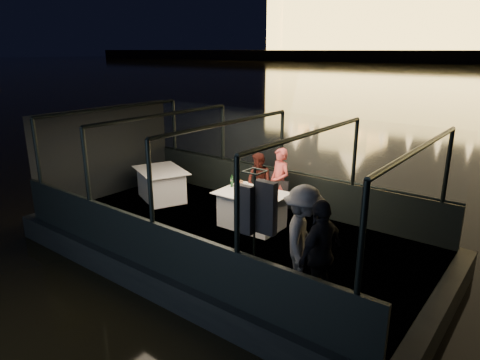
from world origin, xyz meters
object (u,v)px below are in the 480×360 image
Objects in this scene: dining_table_aft at (161,185)px; passenger_dark at (321,251)px; chair_port_right at (276,200)px; passenger_stripe at (303,239)px; wine_bottle at (232,180)px; coat_stand at (254,235)px; person_woman_coral at (280,184)px; chair_port_left at (263,193)px; dining_table_central at (252,210)px; person_man_maroon at (259,179)px.

dining_table_aft is 5.66m from passenger_dark.
passenger_dark is (5.36, -1.76, 0.47)m from dining_table_aft.
dining_table_aft is 1.71× the size of chair_port_right.
wine_bottle is (-2.69, 1.60, 0.06)m from passenger_stripe.
dining_table_aft is 5.21m from passenger_stripe.
coat_stand is at bearing 102.07° from passenger_stripe.
wine_bottle is at bearing -112.40° from passenger_dark.
person_woman_coral is (-0.08, 0.26, 0.30)m from chair_port_right.
wine_bottle is at bearing -144.41° from chair_port_right.
passenger_stripe reaches higher than chair_port_left.
wine_bottle is at bearing 173.20° from dining_table_central.
coat_stand is at bearing -82.24° from chair_port_left.
dining_table_central is 0.99× the size of dining_table_aft.
wine_bottle is at bearing -130.22° from chair_port_left.
person_woman_coral is (-1.37, 2.88, -0.15)m from coat_stand.
person_woman_coral is (2.96, 0.90, 0.36)m from dining_table_aft.
coat_stand is 1.06m from passenger_dark.
person_man_maroon is (-1.96, 2.90, -0.15)m from coat_stand.
chair_port_left is at bearing 19.78° from dining_table_aft.
chair_port_right is 0.50× the size of passenger_stripe.
chair_port_left is 1.07× the size of chair_port_right.
chair_port_left is at bearing -158.93° from person_woman_coral.
chair_port_right is 1.08m from wine_bottle.
passenger_stripe reaches higher than wine_bottle.
passenger_stripe is 1.04× the size of passenger_dark.
wine_bottle is (-0.24, -0.86, 0.47)m from chair_port_left.
person_woman_coral is at bearing 8.50° from person_man_maroon.
coat_stand is 3.50m from person_man_maroon.
dining_table_central is at bearing -52.50° from person_man_maroon.
passenger_stripe reaches higher than dining_table_aft.
wine_bottle is (-3.10, 1.80, 0.06)m from passenger_dark.
passenger_stripe is at bearing 34.92° from coat_stand.
dining_table_central is 1.00m from person_woman_coral.
passenger_stripe is (1.91, -2.19, 0.40)m from chair_port_right.
coat_stand reaches higher than passenger_dark.
chair_port_right is at bearing -50.79° from chair_port_left.
person_man_maroon is at bearing 149.03° from chair_port_left.
chair_port_left is at bearing 74.37° from wine_bottle.
coat_stand is (4.33, -1.99, 0.51)m from dining_table_aft.
dining_table_aft is (-2.86, 0.03, 0.00)m from dining_table_central.
dining_table_central is 1.00m from chair_port_left.
coat_stand is (1.29, -2.62, 0.45)m from chair_port_right.
person_woman_coral is 3.16m from passenger_stripe.
passenger_stripe is at bearing -108.70° from passenger_dark.
dining_table_aft is at bearing -141.80° from person_woman_coral.
passenger_stripe is (2.09, -1.52, 0.47)m from dining_table_central.
chair_port_left is at bearing -125.18° from passenger_dark.
person_man_maroon is at bearing 23.35° from passenger_stripe.
dining_table_central is 3.08m from passenger_dark.
person_woman_coral is 0.95× the size of passenger_dark.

